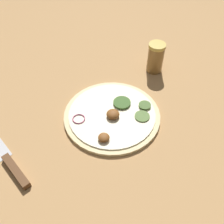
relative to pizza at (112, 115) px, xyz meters
name	(u,v)px	position (x,y,z in m)	size (l,w,h in m)	color
ground_plane	(112,117)	(0.00, 0.00, -0.01)	(3.00, 3.00, 0.00)	tan
pizza	(112,115)	(0.00, 0.00, 0.00)	(0.29, 0.29, 0.03)	beige
knife	(8,161)	(-0.31, 0.07, 0.00)	(0.04, 0.30, 0.02)	silver
spice_jar	(156,58)	(0.27, 0.07, 0.05)	(0.06, 0.06, 0.11)	olive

